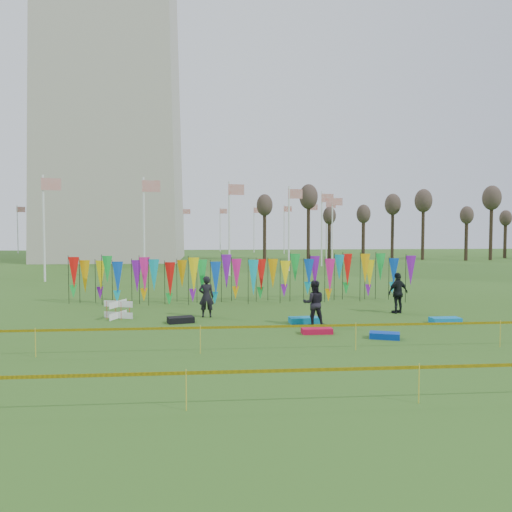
{
  "coord_description": "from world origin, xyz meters",
  "views": [
    {
      "loc": [
        -1.45,
        -18.58,
        3.89
      ],
      "look_at": [
        0.72,
        6.0,
        2.6
      ],
      "focal_mm": 35.0,
      "sensor_mm": 36.0,
      "label": 1
    }
  ],
  "objects": [
    {
      "name": "flagpole_ring",
      "position": [
        -14.0,
        48.0,
        4.0
      ],
      "size": [
        57.4,
        56.16,
        8.0
      ],
      "color": "silver",
      "rests_on": "ground"
    },
    {
      "name": "person_left",
      "position": [
        -1.72,
        3.62,
        0.92
      ],
      "size": [
        0.68,
        0.5,
        1.85
      ],
      "primitive_type": "imported",
      "rotation": [
        0.0,
        0.0,
        3.13
      ],
      "color": "black",
      "rests_on": "ground"
    },
    {
      "name": "kite_bag_turquoise",
      "position": [
        2.37,
        1.86,
        0.12
      ],
      "size": [
        1.26,
        0.7,
        0.24
      ],
      "primitive_type": "cube",
      "rotation": [
        0.0,
        0.0,
        0.08
      ],
      "color": "#0B7BAE",
      "rests_on": "ground"
    },
    {
      "name": "banner_row",
      "position": [
        0.28,
        7.99,
        1.55
      ],
      "size": [
        18.64,
        0.64,
        2.44
      ],
      "color": "black",
      "rests_on": "ground"
    },
    {
      "name": "kite_bag_red",
      "position": [
        2.46,
        -0.29,
        0.1
      ],
      "size": [
        1.15,
        0.53,
        0.21
      ],
      "primitive_type": "cube",
      "rotation": [
        0.0,
        0.0,
        -0.01
      ],
      "color": "red",
      "rests_on": "ground"
    },
    {
      "name": "person_mid",
      "position": [
        2.65,
        1.2,
        0.93
      ],
      "size": [
        0.95,
        0.64,
        1.86
      ],
      "primitive_type": "imported",
      "rotation": [
        0.0,
        0.0,
        3.04
      ],
      "color": "black",
      "rests_on": "ground"
    },
    {
      "name": "kite_bag_blue",
      "position": [
        4.7,
        -1.36,
        0.11
      ],
      "size": [
        1.17,
        0.88,
        0.22
      ],
      "primitive_type": "cube",
      "rotation": [
        0.0,
        0.0,
        -0.35
      ],
      "color": "#0B38B3",
      "rests_on": "ground"
    },
    {
      "name": "ground",
      "position": [
        0.0,
        0.0,
        0.0
      ],
      "size": [
        160.0,
        160.0,
        0.0
      ],
      "primitive_type": "plane",
      "color": "#2D5016",
      "rests_on": "ground"
    },
    {
      "name": "tree_line",
      "position": [
        32.0,
        44.0,
        6.17
      ],
      "size": [
        53.92,
        1.92,
        7.84
      ],
      "color": "#38291C",
      "rests_on": "ground"
    },
    {
      "name": "person_right",
      "position": [
        7.19,
        3.9,
        0.95
      ],
      "size": [
        1.27,
        1.0,
        1.91
      ],
      "primitive_type": "imported",
      "rotation": [
        0.0,
        0.0,
        3.51
      ],
      "color": "black",
      "rests_on": "ground"
    },
    {
      "name": "kite_bag_teal",
      "position": [
        8.25,
        1.31,
        0.12
      ],
      "size": [
        1.24,
        0.63,
        0.23
      ],
      "primitive_type": "cube",
      "rotation": [
        0.0,
        0.0,
        0.04
      ],
      "color": "#0D78C1",
      "rests_on": "ground"
    },
    {
      "name": "caution_tape_far",
      "position": [
        -0.22,
        -7.93,
        0.78
      ],
      "size": [
        26.0,
        0.02,
        0.9
      ],
      "color": "#DFB804",
      "rests_on": "ground"
    },
    {
      "name": "caution_tape_near",
      "position": [
        -0.22,
        -2.96,
        0.78
      ],
      "size": [
        26.0,
        0.02,
        0.9
      ],
      "color": "#DFB804",
      "rests_on": "ground"
    },
    {
      "name": "box_kite",
      "position": [
        -5.57,
        3.6,
        0.4
      ],
      "size": [
        0.72,
        0.72,
        0.8
      ],
      "rotation": [
        0.0,
        0.0,
        -0.37
      ],
      "color": "#B7150D",
      "rests_on": "ground"
    },
    {
      "name": "kite_bag_black",
      "position": [
        -2.78,
        2.38,
        0.12
      ],
      "size": [
        1.2,
        0.88,
        0.25
      ],
      "primitive_type": "cube",
      "rotation": [
        0.0,
        0.0,
        0.26
      ],
      "color": "black",
      "rests_on": "ground"
    }
  ]
}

